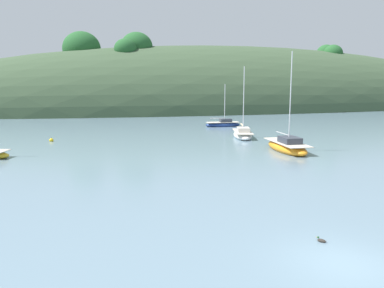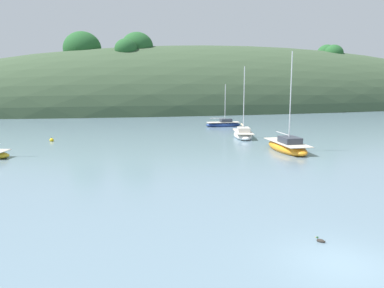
{
  "view_description": "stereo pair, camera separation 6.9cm",
  "coord_description": "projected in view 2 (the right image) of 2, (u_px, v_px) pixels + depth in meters",
  "views": [
    {
      "loc": [
        -8.7,
        -11.13,
        6.42
      ],
      "look_at": [
        0.0,
        20.0,
        1.2
      ],
      "focal_mm": 36.78,
      "sensor_mm": 36.0,
      "label": 1
    },
    {
      "loc": [
        -8.63,
        -11.15,
        6.42
      ],
      "look_at": [
        0.0,
        20.0,
        1.2
      ],
      "focal_mm": 36.78,
      "sensor_mm": 36.0,
      "label": 2
    }
  ],
  "objects": [
    {
      "name": "sailboat_grey_yawl",
      "position": [
        287.0,
        147.0,
        36.22
      ],
      "size": [
        2.84,
        6.97,
        9.24
      ],
      "color": "orange",
      "rests_on": "ground"
    },
    {
      "name": "sailboat_yellow_far",
      "position": [
        223.0,
        124.0,
        55.74
      ],
      "size": [
        5.1,
        2.07,
        6.1
      ],
      "color": "navy",
      "rests_on": "ground"
    },
    {
      "name": "ground_plane",
      "position": [
        343.0,
        264.0,
        13.91
      ],
      "size": [
        400.0,
        400.0,
        0.0
      ],
      "primitive_type": "plane",
      "color": "slate"
    },
    {
      "name": "sailboat_teal_outer",
      "position": [
        243.0,
        134.0,
        44.8
      ],
      "size": [
        3.53,
        6.19,
        8.2
      ],
      "color": "white",
      "rests_on": "ground"
    },
    {
      "name": "duck_lone_left",
      "position": [
        321.0,
        241.0,
        15.81
      ],
      "size": [
        0.34,
        0.39,
        0.24
      ],
      "color": "#2D2823",
      "rests_on": "ground"
    },
    {
      "name": "mooring_buoy_inner",
      "position": [
        52.0,
        140.0,
        42.02
      ],
      "size": [
        0.44,
        0.44,
        0.54
      ],
      "color": "yellow",
      "rests_on": "ground"
    },
    {
      "name": "far_shoreline_hill",
      "position": [
        231.0,
        108.0,
        92.0
      ],
      "size": [
        150.0,
        36.0,
        30.68
      ],
      "color": "#384C33",
      "rests_on": "ground"
    }
  ]
}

